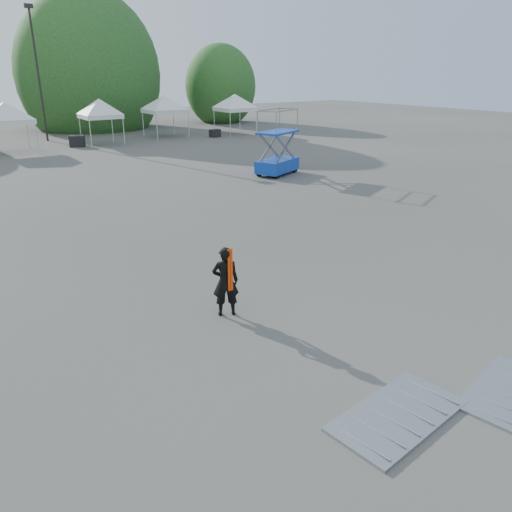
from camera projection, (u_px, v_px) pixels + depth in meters
ground at (220, 283)px, 13.32m from camera, size 120.00×120.00×0.00m
light_pole_east at (37, 67)px, 37.67m from camera, size 0.60×0.25×9.80m
tree_mid_e at (89, 75)px, 46.49m from camera, size 5.12×5.12×7.79m
tree_far_e at (221, 86)px, 52.25m from camera, size 3.84×3.84×5.84m
tent_e at (5, 106)px, 32.92m from camera, size 4.36×4.36×3.88m
tent_f at (99, 102)px, 36.42m from camera, size 3.77×3.77×3.88m
tent_g at (164, 99)px, 40.88m from camera, size 4.28×4.28×3.88m
tent_h at (235, 97)px, 42.79m from camera, size 4.09×4.09×3.88m
man at (226, 282)px, 11.32m from camera, size 0.72×0.61×1.66m
scissor_lift at (278, 142)px, 26.41m from camera, size 2.92×2.25×3.38m
barrier_left at (398, 415)px, 8.18m from camera, size 2.52×1.47×0.08m
barrier_mid at (509, 391)px, 8.78m from camera, size 2.35×1.51×0.07m
crate_mid at (77, 141)px, 36.44m from camera, size 1.27×1.16×0.80m
crate_east at (215, 133)px, 41.62m from camera, size 0.87×0.71×0.63m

